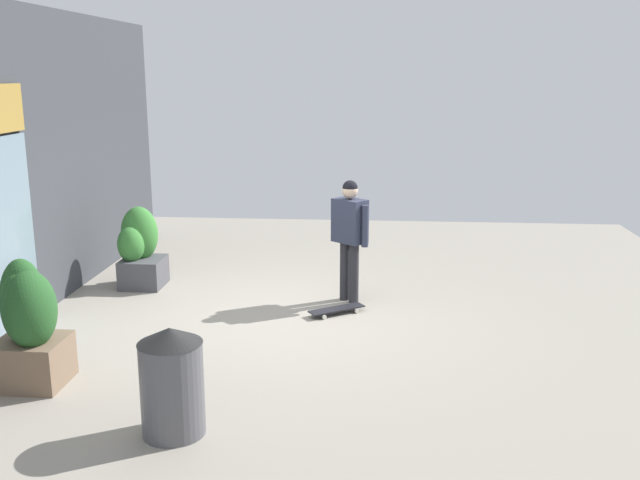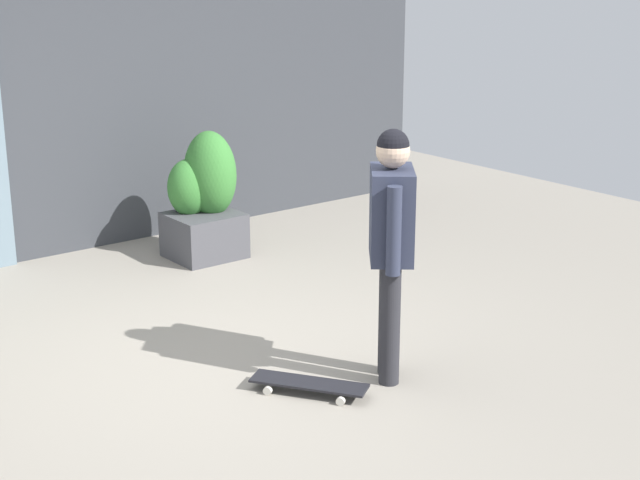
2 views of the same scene
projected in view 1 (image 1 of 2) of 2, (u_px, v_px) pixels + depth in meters
ground_plane at (283, 317)px, 8.81m from camera, size 12.00×12.00×0.00m
building_facade at (23, 165)px, 8.58m from camera, size 8.77×0.31×3.77m
skateboarder at (350, 229)px, 9.21m from camera, size 0.48×0.50×1.62m
skateboard at (337, 309)px, 8.91m from camera, size 0.56×0.72×0.08m
planter_box_left at (139, 249)px, 10.02m from camera, size 0.65×0.62×1.13m
planter_box_right at (28, 320)px, 6.79m from camera, size 0.66×0.64×1.25m
trash_bin at (172, 381)px, 5.87m from camera, size 0.54×0.54×0.94m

